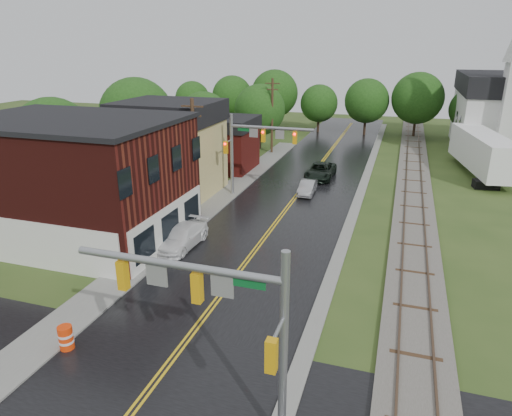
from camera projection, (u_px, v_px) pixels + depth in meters
The scene contains 22 objects.
main_road at pixel (300, 191), 42.26m from camera, with size 10.00×90.00×0.02m, color black.
cross_road at pixel (138, 405), 17.20m from camera, with size 60.00×9.00×0.02m, color black.
curb_right at pixel (365, 181), 45.18m from camera, with size 0.80×70.00×0.12m, color gray.
sidewalk_left at pixel (218, 201), 39.58m from camera, with size 2.40×50.00×0.12m, color gray.
brick_building at pixel (75, 179), 31.03m from camera, with size 14.30×10.30×8.30m.
yellow_house at pixel (172, 158), 40.77m from camera, with size 8.00×7.00×6.40m, color tan.
darkred_building at pixel (220, 149), 48.88m from camera, with size 7.00×6.00×4.40m, color #3F0F0C.
church at pixel (505, 104), 55.75m from camera, with size 10.40×18.40×20.00m.
railroad at pixel (414, 184), 43.82m from camera, with size 3.20×80.00×0.30m.
traffic_signal_near at pixel (220, 306), 14.51m from camera, with size 7.34×0.30×7.20m.
traffic_signal_far at pixel (255, 141), 38.89m from camera, with size 7.34×0.43×7.20m.
utility_pole_b at pixel (194, 154), 35.46m from camera, with size 1.80×0.28×9.00m.
utility_pole_c at pixel (272, 115), 55.16m from camera, with size 1.80×0.28×9.00m.
tree_left_a at pixel (55, 139), 39.00m from camera, with size 6.80×6.80×8.67m.
tree_left_b at pixel (138, 117), 47.17m from camera, with size 7.60×7.60×9.69m.
tree_left_c at pixel (205, 119), 53.59m from camera, with size 6.00×6.00×7.65m.
tree_left_e at pixel (261, 111), 57.41m from camera, with size 6.40×6.40×8.16m.
suv_dark at pixel (321, 171), 45.83m from camera, with size 2.52×5.46×1.52m, color black.
sedan_silver at pixel (307, 188), 41.07m from camera, with size 1.28×3.67×1.21m, color #9D9DA1.
pickup_white at pixel (182, 237), 30.34m from camera, with size 2.00×4.92×1.43m, color white.
semi_trailer at pixel (482, 151), 46.60m from camera, with size 5.22×14.03×4.23m.
construction_barrel at pixel (66, 338), 20.19m from camera, with size 0.63×0.63×1.13m, color #EA370A.
Camera 1 is at (8.44, -9.62, 12.84)m, focal length 32.00 mm.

